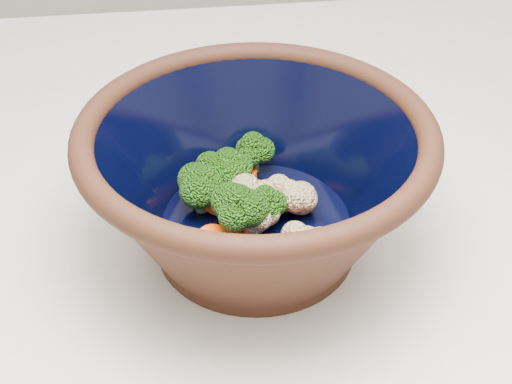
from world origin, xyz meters
TOP-DOWN VIEW (x-y plane):
  - mixing_bowl at (-0.09, 0.06)m, footprint 0.31×0.31m
  - vegetable_pile at (-0.10, 0.08)m, footprint 0.12×0.16m

SIDE VIEW (x-z plane):
  - vegetable_pile at x=-0.10m, z-range 0.93..0.98m
  - mixing_bowl at x=-0.09m, z-range 0.91..1.04m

